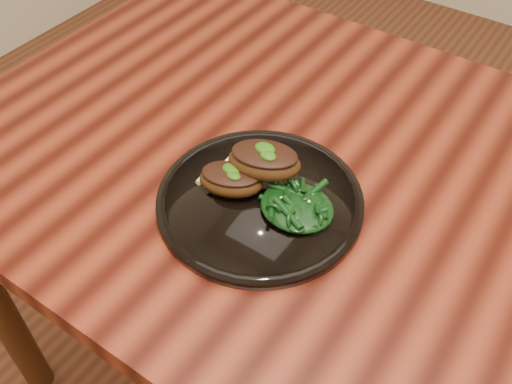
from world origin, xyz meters
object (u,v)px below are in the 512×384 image
(desk, at_px, (442,264))
(lamb_chop_front, at_px, (231,179))
(greens_heap, at_px, (297,204))
(plate, at_px, (260,201))

(desk, height_order, lamb_chop_front, lamb_chop_front)
(lamb_chop_front, distance_m, greens_heap, 0.10)
(desk, xyz_separation_m, lamb_chop_front, (-0.28, -0.13, 0.12))
(desk, distance_m, lamb_chop_front, 0.33)
(lamb_chop_front, xyz_separation_m, greens_heap, (0.10, 0.02, -0.00))
(desk, relative_size, greens_heap, 15.66)
(desk, distance_m, greens_heap, 0.25)
(lamb_chop_front, bearing_deg, plate, 13.89)
(plate, distance_m, greens_heap, 0.06)
(plate, xyz_separation_m, greens_heap, (0.06, 0.01, 0.02))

